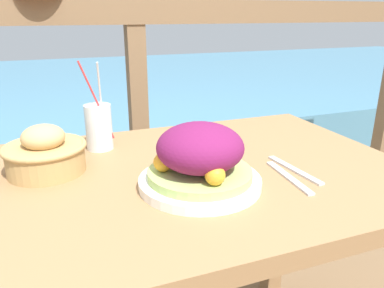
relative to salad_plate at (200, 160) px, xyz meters
name	(u,v)px	position (x,y,z in m)	size (l,w,h in m)	color
patio_table	(205,211)	(0.05, 0.09, -0.18)	(0.96, 0.71, 0.74)	#997047
railing_fence	(137,77)	(0.05, 0.80, 0.05)	(2.80, 0.08, 1.14)	brown
sea_backdrop	(86,101)	(0.05, 3.30, -0.58)	(12.00, 4.00, 0.44)	teal
salad_plate	(200,160)	(0.00, 0.00, 0.00)	(0.26, 0.26, 0.14)	white
drink_glass	(99,127)	(-0.17, 0.31, 0.00)	(0.08, 0.08, 0.24)	silver
bread_basket	(45,153)	(-0.30, 0.20, -0.01)	(0.19, 0.19, 0.11)	tan
fork	(289,177)	(0.20, -0.03, -0.06)	(0.03, 0.18, 0.00)	silver
knife	(294,170)	(0.24, 0.00, -0.06)	(0.03, 0.18, 0.00)	silver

